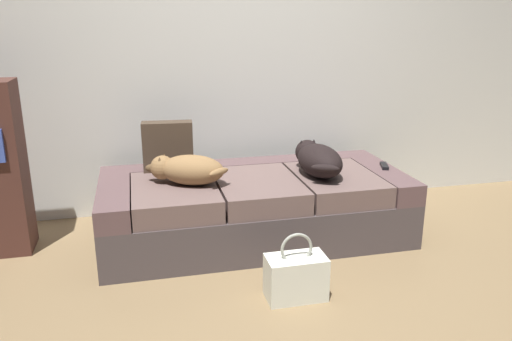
# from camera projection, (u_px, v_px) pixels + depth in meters

# --- Properties ---
(ground_plane) EXTENTS (10.00, 10.00, 0.00)m
(ground_plane) POSITION_uv_depth(u_px,v_px,m) (302.00, 320.00, 2.54)
(ground_plane) COLOR olive
(back_wall) EXTENTS (6.40, 0.10, 2.80)m
(back_wall) POSITION_uv_depth(u_px,v_px,m) (233.00, 25.00, 3.76)
(back_wall) COLOR silver
(back_wall) RESTS_ON ground
(couch) EXTENTS (2.03, 0.93, 0.44)m
(couch) POSITION_uv_depth(u_px,v_px,m) (254.00, 206.00, 3.46)
(couch) COLOR #483F40
(couch) RESTS_ON ground
(dog_tan) EXTENTS (0.53, 0.38, 0.19)m
(dog_tan) POSITION_uv_depth(u_px,v_px,m) (187.00, 169.00, 3.20)
(dog_tan) COLOR olive
(dog_tan) RESTS_ON couch
(dog_dark) EXTENTS (0.28, 0.62, 0.21)m
(dog_dark) POSITION_uv_depth(u_px,v_px,m) (317.00, 159.00, 3.39)
(dog_dark) COLOR black
(dog_dark) RESTS_ON couch
(tv_remote) EXTENTS (0.09, 0.16, 0.02)m
(tv_remote) POSITION_uv_depth(u_px,v_px,m) (384.00, 166.00, 3.58)
(tv_remote) COLOR black
(tv_remote) RESTS_ON couch
(throw_pillow) EXTENTS (0.35, 0.15, 0.34)m
(throw_pillow) POSITION_uv_depth(u_px,v_px,m) (168.00, 146.00, 3.47)
(throw_pillow) COLOR #403226
(throw_pillow) RESTS_ON couch
(handbag) EXTENTS (0.32, 0.18, 0.38)m
(handbag) POSITION_uv_depth(u_px,v_px,m) (296.00, 276.00, 2.71)
(handbag) COLOR silver
(handbag) RESTS_ON ground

